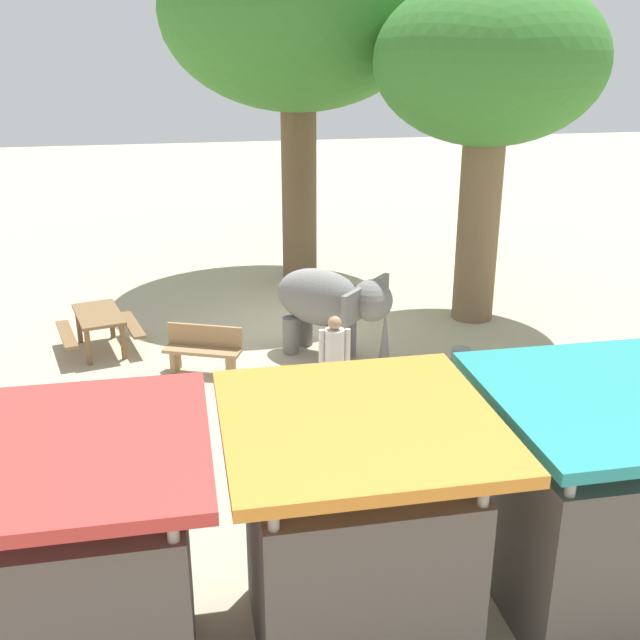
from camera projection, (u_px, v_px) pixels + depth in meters
The scene contains 11 objects.
ground_plane at pixel (303, 328), 15.98m from camera, with size 60.00×60.00×0.00m, color #BAA88C.
elephant at pixel (331, 303), 14.19m from camera, with size 2.29×2.25×1.69m.
person_handler at pixel (334, 356), 12.19m from camera, with size 0.51×0.32×1.62m.
shade_tree_main at pixel (490, 69), 14.78m from camera, with size 4.59×4.21×6.92m.
shade_tree_secondary at pixel (297, 15), 17.17m from camera, with size 6.27×5.74×8.50m.
wooden_bench at pixel (203, 348), 13.71m from camera, with size 1.45×0.90×0.88m.
picnic_table_near at pixel (99, 322), 14.63m from camera, with size 1.79×1.81×0.78m.
market_stall_teal at pixel (602, 514), 7.84m from camera, with size 2.50×2.50×2.52m.
market_stall_orange at pixel (357, 543), 7.39m from camera, with size 2.50×2.50×2.52m.
market_stall_red at pixel (79, 577), 6.93m from camera, with size 2.50×2.50×2.52m.
feed_bucket at pixel (461, 357), 14.14m from camera, with size 0.36×0.36×0.32m, color gray.
Camera 1 is at (2.44, 14.71, 5.76)m, focal length 42.75 mm.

